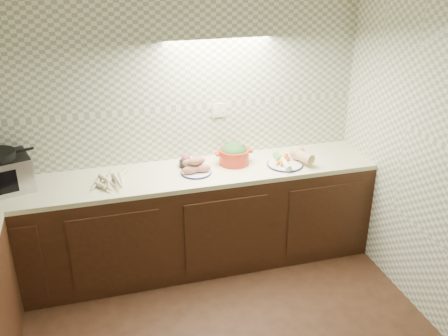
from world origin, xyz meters
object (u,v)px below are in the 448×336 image
object	(u,v)px
sweet_potato_plate	(196,167)
onion_bowl	(187,162)
dutch_oven	(234,154)
parsnip_pile	(108,182)
veg_plate	(291,158)

from	to	relation	value
sweet_potato_plate	onion_bowl	world-z (taller)	sweet_potato_plate
sweet_potato_plate	dutch_oven	size ratio (longest dim) A/B	0.79
dutch_oven	parsnip_pile	bearing A→B (deg)	-172.34
sweet_potato_plate	onion_bowl	distance (m)	0.16
sweet_potato_plate	veg_plate	xyz separation A→B (m)	(0.84, -0.03, -0.00)
dutch_oven	veg_plate	xyz separation A→B (m)	(0.48, -0.13, -0.04)
onion_bowl	veg_plate	size ratio (longest dim) A/B	0.38
dutch_oven	sweet_potato_plate	bearing A→B (deg)	-164.14
parsnip_pile	dutch_oven	xyz separation A→B (m)	(1.08, 0.14, 0.06)
sweet_potato_plate	veg_plate	size ratio (longest dim) A/B	0.67
onion_bowl	parsnip_pile	bearing A→B (deg)	-164.35
onion_bowl	dutch_oven	bearing A→B (deg)	-6.89
sweet_potato_plate	onion_bowl	bearing A→B (deg)	104.17
sweet_potato_plate	dutch_oven	bearing A→B (deg)	15.70
parsnip_pile	onion_bowl	world-z (taller)	onion_bowl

